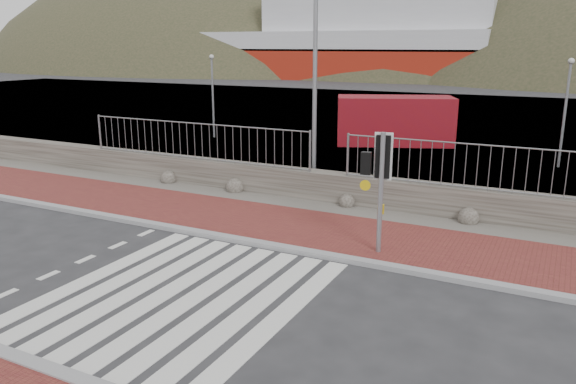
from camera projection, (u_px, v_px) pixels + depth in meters
The scene contains 15 objects.
ground at pixel (181, 295), 10.66m from camera, with size 220.00×220.00×0.00m, color #28282B.
sidewalk_far at pixel (288, 226), 14.53m from camera, with size 40.00×3.00×0.08m, color brown.
kerb_near at pixel (53, 372), 8.06m from camera, with size 40.00×0.25×0.12m, color gray.
kerb_far at pixel (259, 244), 13.24m from camera, with size 40.00×0.25×0.12m, color gray.
zebra_crossing at pixel (181, 294), 10.66m from camera, with size 4.62×5.60×0.01m.
gravel_strip at pixel (319, 207), 16.26m from camera, with size 40.00×1.50×0.06m, color #59544C.
stone_wall at pixel (330, 187), 16.85m from camera, with size 40.00×0.60×0.90m, color #464139.
railing at pixel (329, 143), 16.37m from camera, with size 18.07×0.07×1.22m.
quay at pixel (458, 121), 34.74m from camera, with size 120.00×40.00×0.50m, color #4C4C4F.
water at pixel (515, 85), 64.94m from camera, with size 220.00×50.00×0.05m, color #3F4C54.
ferry at pixel (335, 39), 78.64m from camera, with size 50.00×16.00×20.00m.
hills_backdrop at pixel (561, 223), 89.46m from camera, with size 254.00×90.00×100.00m.
traffic_signal_far at pixel (380, 167), 12.18m from camera, with size 0.68×0.30×2.79m.
streetlight at pixel (319, 53), 16.87m from camera, with size 1.64×0.23×7.75m.
shipping_container at pixel (395, 120), 26.56m from camera, with size 5.36×2.23×2.23m, color maroon.
Camera 1 is at (6.24, -7.84, 4.61)m, focal length 35.00 mm.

